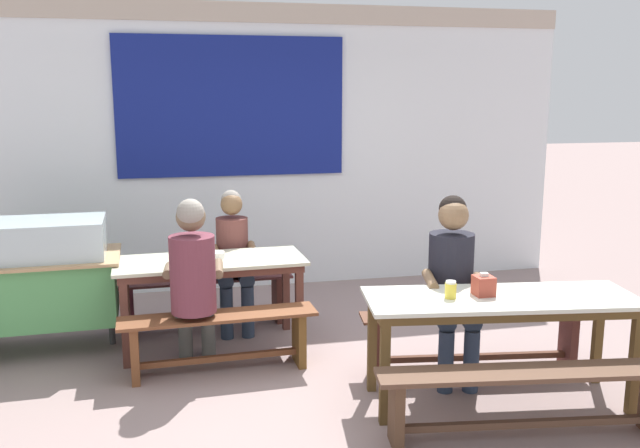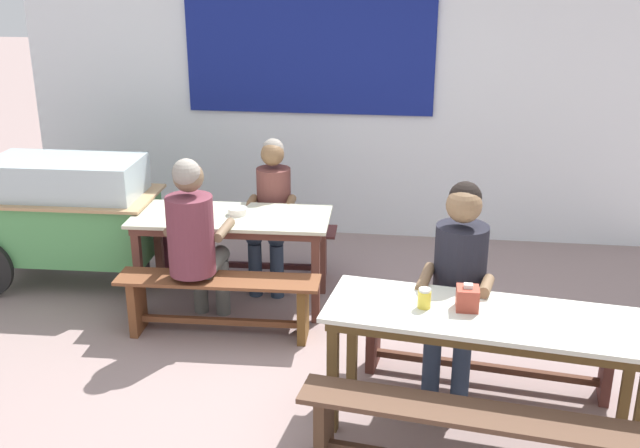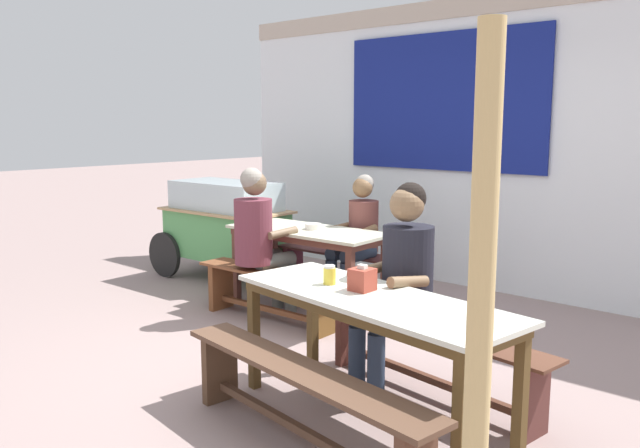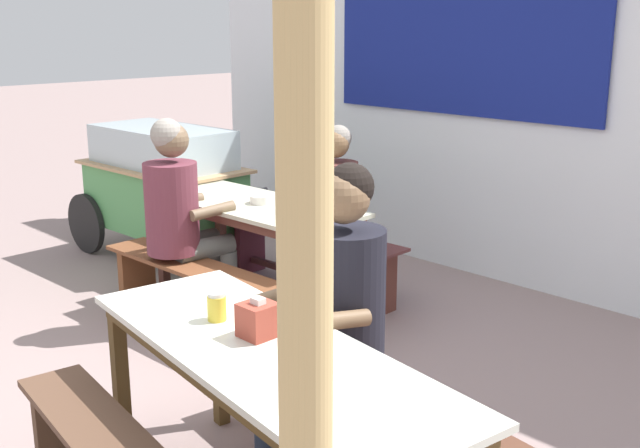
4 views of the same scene
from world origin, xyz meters
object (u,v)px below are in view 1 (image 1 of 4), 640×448
at_px(bench_far_back, 206,295).
at_px(bench_near_back, 474,334).
at_px(food_cart, 26,276).
at_px(person_left_back_turned, 193,274).
at_px(soup_bowl, 216,255).
at_px(tissue_box, 484,285).
at_px(person_center_facing, 233,252).
at_px(dining_table_far, 210,269).
at_px(dining_table_near, 501,308).
at_px(bench_near_front, 528,392).
at_px(bench_far_front, 219,334).
at_px(person_right_near_table, 452,276).
at_px(condiment_jar, 451,290).

relative_size(bench_far_back, bench_near_back, 0.90).
distance_m(food_cart, person_left_back_turned, 1.48).
relative_size(bench_near_back, soup_bowl, 11.74).
bearing_deg(soup_bowl, tissue_box, -40.47).
relative_size(food_cart, person_center_facing, 1.44).
distance_m(food_cart, soup_bowl, 1.52).
xyz_separation_m(tissue_box, soup_bowl, (-1.67, 1.42, -0.04)).
xyz_separation_m(dining_table_far, dining_table_near, (1.82, -1.45, 0.00)).
xyz_separation_m(dining_table_far, bench_near_front, (1.75, -1.97, -0.35)).
xyz_separation_m(bench_near_back, person_left_back_turned, (-2.05, 0.46, 0.47)).
relative_size(dining_table_far, person_left_back_turned, 1.16).
height_order(bench_near_front, person_center_facing, person_center_facing).
relative_size(dining_table_far, food_cart, 0.87).
distance_m(bench_far_front, person_right_near_table, 1.79).
bearing_deg(condiment_jar, bench_near_front, -63.58).
xyz_separation_m(dining_table_near, soup_bowl, (-1.78, 1.47, 0.11)).
height_order(bench_far_front, person_center_facing, person_center_facing).
bearing_deg(person_left_back_turned, soup_bowl, 67.60).
bearing_deg(dining_table_far, dining_table_near, -38.51).
bearing_deg(dining_table_far, person_right_near_table, -29.73).
distance_m(bench_far_front, person_center_facing, 1.07).
relative_size(dining_table_far, person_center_facing, 1.25).
bearing_deg(person_center_facing, food_cart, -172.84).
bearing_deg(dining_table_far, soup_bowl, 22.60).
relative_size(person_center_facing, tissue_box, 7.95).
xyz_separation_m(bench_near_front, soup_bowl, (-1.70, 1.99, 0.46)).
distance_m(dining_table_far, dining_table_near, 2.33).
height_order(bench_far_front, food_cart, food_cart).
bearing_deg(person_left_back_turned, dining_table_near, -26.40).
relative_size(bench_near_front, food_cart, 1.05).
bearing_deg(person_left_back_turned, person_center_facing, 67.18).
xyz_separation_m(bench_far_front, person_right_near_table, (1.67, -0.44, 0.47)).
relative_size(bench_near_front, person_center_facing, 1.51).
bearing_deg(dining_table_far, bench_far_back, 92.08).
height_order(bench_near_front, soup_bowl, soup_bowl).
bearing_deg(bench_far_back, person_center_facing, -17.50).
distance_m(bench_far_back, person_center_facing, 0.48).
bearing_deg(bench_far_front, tissue_box, -27.35).
bearing_deg(bench_far_front, dining_table_far, 92.08).
bearing_deg(food_cart, bench_far_front, -27.41).
distance_m(bench_near_front, person_right_near_table, 1.11).
relative_size(dining_table_near, bench_near_back, 1.08).
height_order(bench_far_front, tissue_box, tissue_box).
bearing_deg(bench_near_back, condiment_jar, -130.95).
distance_m(bench_far_back, tissue_box, 2.65).
height_order(person_right_near_table, tissue_box, person_right_near_table).
relative_size(dining_table_near, bench_far_front, 1.27).
bearing_deg(dining_table_near, person_right_near_table, 105.65).
height_order(dining_table_far, condiment_jar, condiment_jar).
bearing_deg(condiment_jar, person_center_facing, 123.73).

